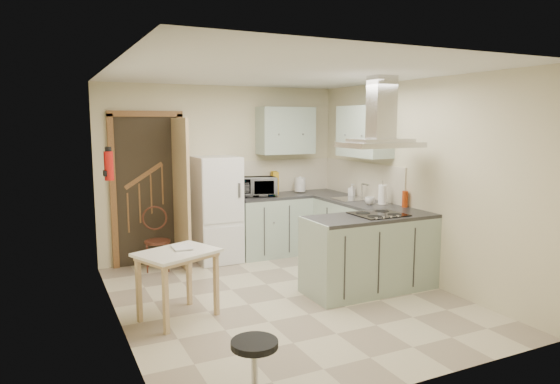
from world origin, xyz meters
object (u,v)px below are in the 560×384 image
extractor_hood (380,145)px  drop_leaf_table (178,285)px  stool (255,371)px  bentwood_chair (157,242)px  fridge (217,209)px  peninsula (371,253)px  microwave (259,187)px

extractor_hood → drop_leaf_table: size_ratio=1.20×
drop_leaf_table → stool: (0.10, -1.73, -0.12)m
bentwood_chair → fridge: bearing=16.7°
extractor_hood → stool: bearing=-144.7°
peninsula → drop_leaf_table: bearing=176.7°
microwave → fridge: bearing=-164.2°
bentwood_chair → drop_leaf_table: bearing=-82.9°
extractor_hood → stool: size_ratio=1.98×
peninsula → bentwood_chair: 2.84m
extractor_hood → bentwood_chair: bearing=138.8°
peninsula → microwave: microwave is taller
peninsula → fridge: bearing=121.7°
fridge → stool: (-0.94, -3.58, -0.52)m
microwave → drop_leaf_table: bearing=-116.9°
fridge → bentwood_chair: 0.94m
peninsula → extractor_hood: bearing=0.0°
peninsula → microwave: size_ratio=3.10×
fridge → stool: bearing=-104.7°
extractor_hood → microwave: 2.20m
stool → fridge: bearing=75.3°
stool → drop_leaf_table: bearing=93.5°
extractor_hood → drop_leaf_table: 2.74m
microwave → stool: bearing=-98.3°
fridge → peninsula: (1.22, -1.98, -0.30)m
fridge → drop_leaf_table: size_ratio=2.01×
fridge → peninsula: 2.35m
extractor_hood → bentwood_chair: (-2.19, 1.92, -1.33)m
stool → extractor_hood: bearing=35.3°
extractor_hood → drop_leaf_table: extractor_hood is taller
peninsula → bentwood_chair: size_ratio=2.01×
peninsula → extractor_hood: 1.27m
bentwood_chair → stool: 3.53m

